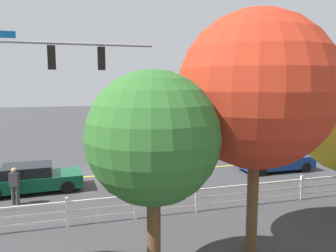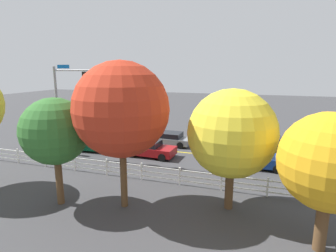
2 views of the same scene
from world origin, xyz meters
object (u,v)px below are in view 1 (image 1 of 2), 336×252
Objects in this scene: car_0 at (137,156)px; pedestrian at (15,184)px; car_4 at (32,178)px; tree_0 at (256,90)px; car_1 at (142,170)px; car_3 at (255,147)px; car_2 at (275,159)px; tree_2 at (153,138)px.

pedestrian is (6.55, 5.52, 0.31)m from car_0.
tree_0 is (-7.51, 8.27, 4.51)m from car_4.
car_3 is (-9.25, -3.89, 0.06)m from car_1.
car_2 is 3.99m from car_3.
tree_2 is (3.42, 0.82, -1.18)m from tree_0.
car_0 is 8.84m from car_3.
tree_0 is at bearing -111.06° from pedestrian.
car_2 is at bearing -137.37° from tree_2.
car_3 reaches higher than car_0.
tree_0 is at bearing -127.47° from car_2.
tree_2 is at bearing 83.04° from car_0.
car_0 is 0.99× the size of car_2.
car_0 is 8.79m from car_2.
car_0 is 0.77× the size of tree_2.
tree_0 is (-1.87, 8.29, 4.53)m from car_1.
tree_0 is at bearing -50.88° from car_4.
car_3 is 17.22m from tree_2.
tree_0 reaches higher than car_2.
pedestrian is 0.29× the size of tree_2.
car_0 is at bearing 1.81° from car_3.
car_1 is 9.63m from tree_0.
car_3 is 0.54× the size of tree_0.
car_3 is 0.71× the size of tree_2.
car_1 is 2.47× the size of pedestrian.
pedestrian is (6.14, 1.73, 0.27)m from car_1.
tree_2 reaches higher than car_3.
car_0 is at bearing 29.04° from car_4.
car_2 is at bearing 156.24° from car_0.
car_3 is 2.42× the size of pedestrian.
tree_0 is (-8.01, 6.56, 4.25)m from pedestrian.
car_1 is at bearing 23.95° from car_3.
car_3 is at bearing 77.42° from car_2.
tree_0 is (7.38, 12.18, 4.46)m from car_3.
car_4 is 12.05m from tree_0.
car_2 is 13.99m from car_4.
car_4 is 0.64× the size of tree_0.
car_1 is at bearing -99.71° from tree_2.
tree_2 reaches higher than car_0.
tree_2 is (1.97, 12.90, 3.38)m from car_0.
car_3 is at bearing 25.42° from car_1.
car_2 is at bearing 2.65° from car_1.
car_4 is 0.84× the size of tree_2.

